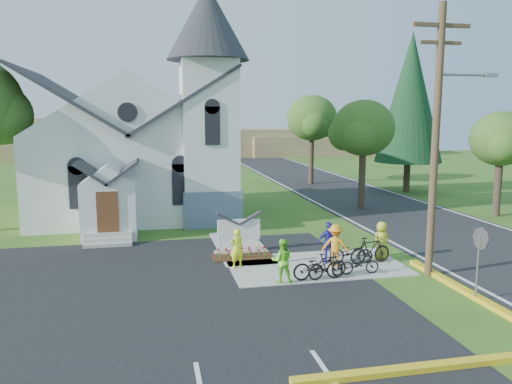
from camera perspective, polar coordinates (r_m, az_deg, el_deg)
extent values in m
plane|color=#2B5819|center=(19.66, 3.18, -9.16)|extent=(120.00, 120.00, 0.00)
cube|color=black|center=(17.26, -18.50, -12.17)|extent=(20.00, 16.00, 0.02)
cube|color=black|center=(36.76, 12.16, -0.89)|extent=(8.00, 90.00, 0.02)
cube|color=#A5A095|center=(20.53, 6.90, -8.36)|extent=(7.00, 4.00, 0.05)
cube|color=white|center=(31.26, -13.88, 1.99)|extent=(11.00, 9.00, 5.00)
cube|color=slate|center=(28.38, -5.26, -1.52)|extent=(3.20, 3.20, 2.00)
cube|color=white|center=(27.97, -5.36, 5.55)|extent=(3.00, 3.00, 9.00)
cone|color=#27272B|center=(28.37, -5.56, 18.78)|extent=(4.50, 4.50, 4.00)
cube|color=white|center=(25.85, -16.38, -1.96)|extent=(2.60, 2.40, 2.80)
cube|color=brown|center=(24.62, -16.60, -2.25)|extent=(1.00, 0.10, 2.00)
cube|color=#A5A095|center=(22.39, -1.96, -6.78)|extent=(2.20, 0.40, 0.10)
cube|color=white|center=(22.13, -4.15, -5.64)|extent=(0.12, 0.12, 1.00)
cube|color=white|center=(22.42, 0.18, -5.43)|extent=(0.12, 0.12, 1.00)
cube|color=white|center=(22.14, -1.98, -4.29)|extent=(1.90, 0.14, 0.90)
cube|color=#34200E|center=(21.54, -1.54, -7.45)|extent=(2.60, 1.10, 0.07)
cylinder|color=#4C3A26|center=(19.48, 19.80, 5.17)|extent=(0.28, 0.28, 10.00)
cube|color=#4C3A26|center=(19.71, 20.46, 17.44)|extent=(2.20, 0.14, 0.14)
cube|color=#4C3A26|center=(19.62, 20.37, 15.71)|extent=(1.60, 0.12, 0.12)
cylinder|color=gray|center=(20.11, 22.91, 12.23)|extent=(2.20, 0.10, 0.10)
cube|color=gray|center=(20.69, 25.23, 11.98)|extent=(0.50, 0.22, 0.14)
cylinder|color=gray|center=(17.97, 23.98, -7.99)|extent=(0.07, 0.07, 2.20)
cylinder|color=#B21414|center=(17.75, 24.31, -4.87)|extent=(0.04, 0.76, 0.76)
cylinder|color=#34261C|center=(33.15, 12.01, 1.60)|extent=(0.44, 0.44, 4.05)
ellipsoid|color=#2E501B|center=(32.92, 12.19, 7.18)|extent=(4.00, 4.00, 3.60)
cylinder|color=#34261C|center=(44.45, 6.33, 3.80)|extent=(0.44, 0.44, 4.50)
ellipsoid|color=#2E501B|center=(44.29, 6.41, 8.41)|extent=(4.40, 4.40, 3.96)
cylinder|color=#34261C|center=(33.37, 25.90, 0.56)|extent=(0.44, 0.44, 3.60)
ellipsoid|color=#2E501B|center=(33.13, 26.23, 5.50)|extent=(3.60, 3.60, 3.24)
cylinder|color=#34261C|center=(41.47, 16.84, 1.67)|extent=(0.50, 0.50, 2.40)
cone|color=black|center=(41.21, 17.23, 10.25)|extent=(5.20, 5.20, 10.00)
cube|color=olive|center=(74.96, -3.61, 5.64)|extent=(60.00, 8.00, 4.00)
cube|color=olive|center=(76.28, -15.88, 5.98)|extent=(30.00, 6.00, 5.60)
cube|color=olive|center=(77.05, 8.53, 5.27)|extent=(25.00, 6.00, 3.00)
imported|color=#E4F31C|center=(19.89, -2.23, -6.45)|extent=(0.64, 0.50, 1.56)
imported|color=black|center=(18.68, 7.14, -8.40)|extent=(1.93, 0.68, 1.01)
imported|color=#72E82B|center=(18.20, 2.98, -7.83)|extent=(0.86, 0.72, 1.61)
imported|color=black|center=(18.80, 8.19, -8.35)|extent=(1.70, 0.84, 0.99)
imported|color=#2622AD|center=(20.79, 8.34, -5.69)|extent=(1.00, 0.44, 1.68)
imported|color=black|center=(20.90, 10.82, -6.76)|extent=(1.84, 0.98, 0.92)
imported|color=orange|center=(20.39, 9.05, -6.00)|extent=(1.24, 1.01, 1.68)
imported|color=black|center=(20.97, 12.92, -6.50)|extent=(1.90, 0.78, 1.11)
imported|color=gold|center=(21.69, 14.13, -5.38)|extent=(0.86, 0.64, 1.60)
imported|color=black|center=(19.58, 11.75, -8.03)|extent=(1.55, 0.63, 0.80)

